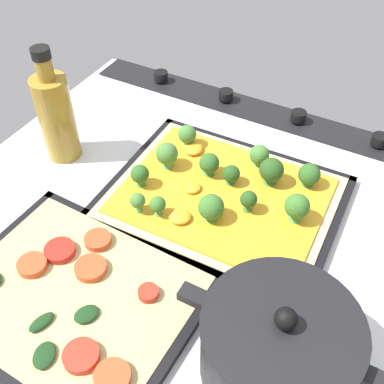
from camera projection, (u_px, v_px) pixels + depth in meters
The scene contains 8 objects.
ground_plane at pixel (181, 226), 71.47cm from camera, with size 73.91×69.43×3.00cm, color silver.
stove_control_panel at pixel (261, 110), 89.48cm from camera, with size 70.95×7.00×2.60cm.
baking_tray_front at pixel (222, 201), 72.61cm from camera, with size 35.49×28.55×1.30cm.
broccoli_pizza at pixel (224, 191), 71.82cm from camera, with size 33.05×26.11×5.92cm.
baking_tray_back at pixel (74, 299), 60.20cm from camera, with size 32.24×26.51×1.30cm.
veggie_pizza_back at pixel (74, 296), 59.64cm from camera, with size 29.75×24.03×1.90cm.
cooking_pot at pixel (278, 347), 50.75cm from camera, with size 24.12×17.25×12.02cm.
oil_bottle at pixel (56, 115), 75.61cm from camera, with size 5.80×5.80×19.80cm.
Camera 1 is at (-23.68, 40.58, 52.63)cm, focal length 43.80 mm.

